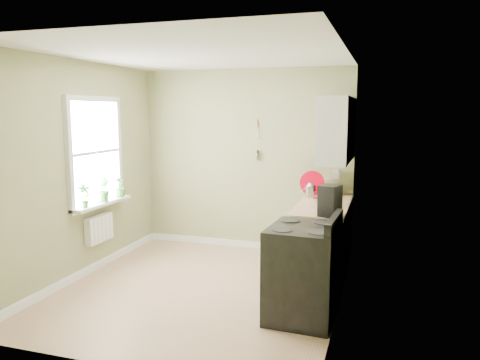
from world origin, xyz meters
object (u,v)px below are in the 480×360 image
(stove, at_px, (303,272))
(kettle, at_px, (310,190))
(stand_mixer, at_px, (336,183))
(coffee_maker, at_px, (330,202))

(stove, distance_m, kettle, 1.88)
(stand_mixer, bearing_deg, stove, -92.32)
(kettle, bearing_deg, stove, -82.72)
(stand_mixer, distance_m, coffee_maker, 1.44)
(stove, distance_m, stand_mixer, 2.22)
(stove, relative_size, kettle, 5.23)
(kettle, relative_size, coffee_maker, 0.58)
(stove, height_order, kettle, kettle)
(stand_mixer, relative_size, coffee_maker, 1.07)
(stove, xyz_separation_m, stand_mixer, (0.09, 2.14, 0.59))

